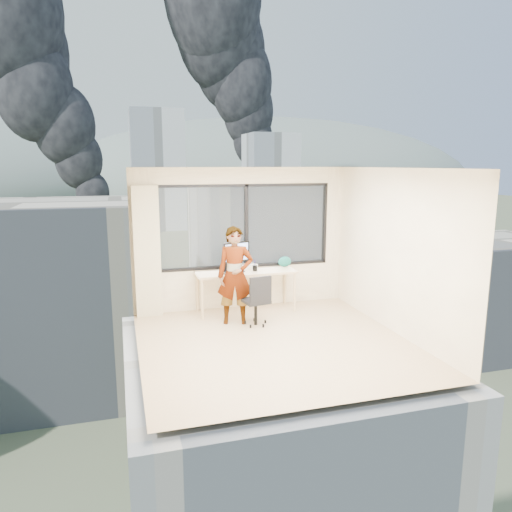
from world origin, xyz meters
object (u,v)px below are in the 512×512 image
object	(u,v)px
chair	(256,299)
handbag	(285,262)
laptop	(233,266)
desk	(246,291)
game_console	(247,266)
monitor	(236,256)
person	(235,275)

from	to	relation	value
chair	handbag	world-z (taller)	handbag
laptop	handbag	world-z (taller)	laptop
desk	game_console	xyz separation A→B (m)	(0.08, 0.25, 0.41)
chair	monitor	xyz separation A→B (m)	(-0.12, 0.87, 0.58)
monitor	handbag	world-z (taller)	monitor
desk	chair	size ratio (longest dim) A/B	2.03
person	game_console	world-z (taller)	person
person	handbag	bearing A→B (deg)	46.54
chair	person	xyz separation A→B (m)	(-0.30, 0.21, 0.38)
monitor	handbag	size ratio (longest dim) A/B	2.15
person	laptop	size ratio (longest dim) A/B	4.56
game_console	chair	bearing A→B (deg)	-114.80
monitor	handbag	bearing A→B (deg)	-13.80
desk	monitor	distance (m)	0.67
monitor	handbag	xyz separation A→B (m)	(0.96, 0.08, -0.17)
chair	laptop	world-z (taller)	laptop
desk	handbag	distance (m)	0.94
handbag	monitor	bearing A→B (deg)	-154.25
game_console	laptop	xyz separation A→B (m)	(-0.31, -0.25, 0.07)
person	laptop	bearing A→B (deg)	92.85
desk	monitor	world-z (taller)	monitor
chair	laptop	xyz separation A→B (m)	(-0.19, 0.80, 0.42)
laptop	handbag	size ratio (longest dim) A/B	1.44
handbag	chair	bearing A→B (deg)	-110.89
desk	game_console	world-z (taller)	game_console
person	handbag	xyz separation A→B (m)	(1.14, 0.74, 0.02)
desk	monitor	bearing A→B (deg)	155.99
chair	person	world-z (taller)	person
monitor	handbag	distance (m)	0.98
monitor	laptop	size ratio (longest dim) A/B	1.49
game_console	laptop	size ratio (longest dim) A/B	0.88
game_console	handbag	xyz separation A→B (m)	(0.72, -0.10, 0.06)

